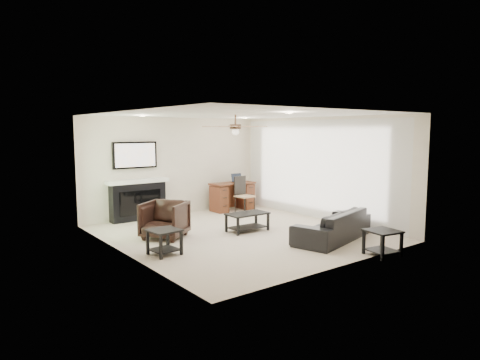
{
  "coord_description": "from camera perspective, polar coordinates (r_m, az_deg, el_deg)",
  "views": [
    {
      "loc": [
        -5.34,
        -7.07,
        2.17
      ],
      "look_at": [
        0.08,
        0.05,
        1.13
      ],
      "focal_mm": 32.0,
      "sensor_mm": 36.0,
      "label": 1
    }
  ],
  "objects": [
    {
      "name": "end_table_left",
      "position": [
        7.69,
        -10.04,
        -8.14
      ],
      "size": [
        0.55,
        0.55,
        0.45
      ],
      "primitive_type": "cube",
      "rotation": [
        0.0,
        0.0,
        0.11
      ],
      "color": "black",
      "rests_on": "ground"
    },
    {
      "name": "sofa",
      "position": [
        8.76,
        12.23,
        -5.9
      ],
      "size": [
        2.16,
        1.28,
        0.59
      ],
      "primitive_type": "imported",
      "rotation": [
        0.0,
        0.0,
        3.4
      ],
      "color": "black",
      "rests_on": "ground"
    },
    {
      "name": "armchair",
      "position": [
        8.81,
        -10.02,
        -5.24
      ],
      "size": [
        1.15,
        1.14,
        0.75
      ],
      "primitive_type": "imported",
      "rotation": [
        0.0,
        0.0,
        -0.93
      ],
      "color": "black",
      "rests_on": "ground"
    },
    {
      "name": "desk",
      "position": [
        11.69,
        -1.02,
        -2.2
      ],
      "size": [
        1.22,
        0.56,
        0.76
      ],
      "primitive_type": "cube",
      "color": "#422610",
      "rests_on": "ground"
    },
    {
      "name": "laptop",
      "position": [
        11.73,
        -0.18,
        0.27
      ],
      "size": [
        0.33,
        0.24,
        0.23
      ],
      "primitive_type": "cube",
      "color": "black",
      "rests_on": "desk"
    },
    {
      "name": "end_table_near",
      "position": [
        7.92,
        18.45,
        -7.95
      ],
      "size": [
        0.6,
        0.6,
        0.45
      ],
      "primitive_type": "cube",
      "rotation": [
        0.0,
        0.0,
        -0.17
      ],
      "color": "black",
      "rests_on": "ground"
    },
    {
      "name": "room_shell",
      "position": [
        9.05,
        0.42,
        3.53
      ],
      "size": [
        5.5,
        5.54,
        2.52
      ],
      "color": "beige",
      "rests_on": "ground"
    },
    {
      "name": "coffee_table",
      "position": [
        9.29,
        0.99,
        -5.63
      ],
      "size": [
        0.9,
        0.51,
        0.4
      ],
      "primitive_type": "cube",
      "rotation": [
        0.0,
        0.0,
        -0.01
      ],
      "color": "black",
      "rests_on": "ground"
    },
    {
      "name": "desk_chair",
      "position": [
        11.24,
        0.64,
        -2.01
      ],
      "size": [
        0.45,
        0.47,
        0.97
      ],
      "primitive_type": "cube",
      "rotation": [
        0.0,
        0.0,
        0.08
      ],
      "color": "black",
      "rests_on": "ground"
    },
    {
      "name": "fireplace_unit",
      "position": [
        10.61,
        -13.48,
        -0.15
      ],
      "size": [
        1.52,
        0.34,
        1.91
      ],
      "primitive_type": "cube",
      "color": "black",
      "rests_on": "ground"
    }
  ]
}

